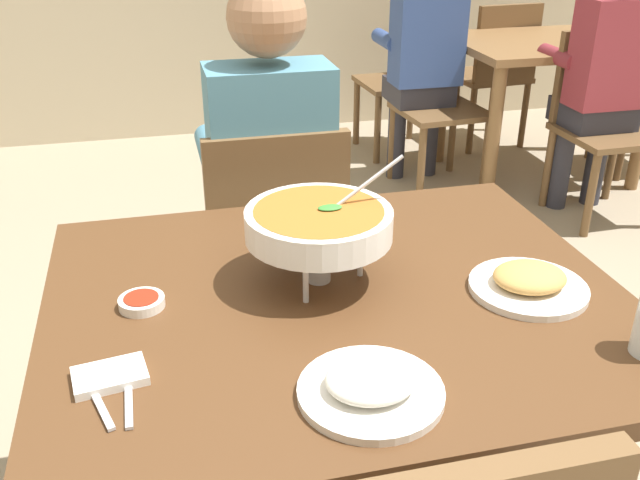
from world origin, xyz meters
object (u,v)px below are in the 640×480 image
object	(u,v)px
rice_plate	(371,386)
chair_bg_left	(601,114)
chair_bg_middle	(434,93)
patron_bg_left	(606,67)
diner_main	(269,170)
dining_table_far	(544,66)
sauce_dish	(142,302)
chair_bg_window	(495,67)
dining_table_main	(337,341)
patron_bg_middle	(424,49)
curry_bowl	(319,224)
chair_diner_main	(274,244)
chair_bg_corner	(411,70)
appetizer_plate	(529,282)

from	to	relation	value
rice_plate	chair_bg_left	distance (m)	2.82
chair_bg_middle	patron_bg_left	size ratio (longest dim) A/B	0.69
diner_main	dining_table_far	bearing A→B (deg)	40.17
sauce_dish	chair_bg_window	world-z (taller)	chair_bg_window
dining_table_main	patron_bg_middle	distance (m)	2.63
curry_bowl	chair_bg_window	xyz separation A→B (m)	(1.80, 2.78, -0.39)
dining_table_main	chair_diner_main	world-z (taller)	chair_diner_main
sauce_dish	chair_diner_main	bearing A→B (deg)	61.96
chair_diner_main	patron_bg_middle	xyz separation A→B (m)	(1.11, 1.62, 0.24)
chair_bg_corner	patron_bg_left	bearing A→B (deg)	-64.32
curry_bowl	appetizer_plate	distance (m)	0.44
dining_table_main	patron_bg_middle	world-z (taller)	patron_bg_middle
dining_table_main	chair_bg_left	bearing A→B (deg)	44.35
diner_main	curry_bowl	distance (m)	0.75
dining_table_far	chair_bg_window	distance (m)	0.54
curry_bowl	patron_bg_left	xyz separation A→B (m)	(1.82, 1.71, -0.16)
diner_main	chair_diner_main	bearing A→B (deg)	-90.00
chair_diner_main	appetizer_plate	distance (m)	0.97
patron_bg_middle	diner_main	bearing A→B (deg)	-125.04
appetizer_plate	chair_bg_left	size ratio (longest dim) A/B	0.27
rice_plate	curry_bowl	bearing A→B (deg)	88.96
appetizer_plate	dining_table_far	xyz separation A→B (m)	(1.42, 2.40, -0.16)
patron_bg_middle	dining_table_far	bearing A→B (deg)	-5.39
chair_bg_corner	chair_bg_window	bearing A→B (deg)	-6.87
chair_bg_middle	chair_bg_left	bearing A→B (deg)	-41.66
dining_table_far	chair_bg_middle	distance (m)	0.64
appetizer_plate	chair_bg_left	world-z (taller)	chair_bg_left
chair_diner_main	dining_table_main	bearing A→B (deg)	-90.00
chair_bg_left	dining_table_far	bearing A→B (deg)	92.99
appetizer_plate	sauce_dish	distance (m)	0.78
appetizer_plate	rice_plate	bearing A→B (deg)	-149.48
diner_main	patron_bg_left	world-z (taller)	same
chair_bg_middle	chair_bg_corner	bearing A→B (deg)	82.45
rice_plate	sauce_dish	bearing A→B (deg)	134.20
dining_table_main	rice_plate	world-z (taller)	rice_plate
rice_plate	chair_bg_corner	size ratio (longest dim) A/B	0.27
chair_bg_corner	patron_bg_left	world-z (taller)	patron_bg_left
dining_table_main	chair_bg_window	bearing A→B (deg)	58.02
chair_bg_middle	chair_bg_window	distance (m)	0.77
diner_main	sauce_dish	bearing A→B (deg)	-117.00
dining_table_far	patron_bg_left	xyz separation A→B (m)	(-0.00, -0.55, 0.11)
dining_table_main	appetizer_plate	size ratio (longest dim) A/B	4.84
chair_diner_main	chair_bg_corner	bearing A→B (deg)	59.78
diner_main	appetizer_plate	xyz separation A→B (m)	(0.38, -0.88, 0.05)
chair_bg_left	sauce_dish	bearing A→B (deg)	-141.78
dining_table_main	rice_plate	xyz separation A→B (m)	(-0.03, -0.32, 0.13)
dining_table_far	chair_bg_corner	distance (m)	0.82
rice_plate	chair_bg_window	bearing A→B (deg)	60.30
sauce_dish	dining_table_far	bearing A→B (deg)	46.17
chair_diner_main	chair_bg_middle	xyz separation A→B (m)	(1.18, 1.60, 0.00)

